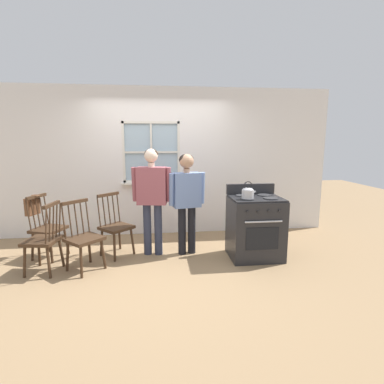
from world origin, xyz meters
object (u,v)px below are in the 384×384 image
object	(u,v)px
person_elderly_left	(152,191)
stove	(255,227)
chair_by_window	(47,229)
chair_center_cluster	(44,241)
chair_near_stove	(84,239)
handbag	(32,206)
potted_plant	(145,178)
chair_near_wall	(116,227)
person_teen_center	(187,194)
kettle	(248,192)

from	to	relation	value
person_elderly_left	stove	bearing A→B (deg)	-1.95
chair_by_window	stove	distance (m)	3.12
chair_center_cluster	person_elderly_left	world-z (taller)	person_elderly_left
chair_by_window	chair_near_stove	world-z (taller)	same
chair_near_stove	handbag	size ratio (longest dim) A/B	3.12
handbag	potted_plant	bearing A→B (deg)	26.86
chair_near_wall	person_teen_center	xyz separation A→B (m)	(1.09, -0.07, 0.51)
chair_near_wall	chair_center_cluster	xyz separation A→B (m)	(-0.87, -0.52, 0.00)
chair_by_window	person_elderly_left	xyz separation A→B (m)	(1.57, -0.06, 0.55)
chair_near_stove	potted_plant	distance (m)	1.77
chair_near_wall	chair_by_window	bearing A→B (deg)	134.46
handbag	chair_near_wall	bearing A→B (deg)	-4.86
chair_center_cluster	kettle	distance (m)	2.86
stove	kettle	distance (m)	0.59
chair_center_cluster	stove	size ratio (longest dim) A/B	0.88
chair_by_window	potted_plant	xyz separation A→B (m)	(1.44, 0.93, 0.63)
chair_center_cluster	chair_near_stove	size ratio (longest dim) A/B	1.00
chair_center_cluster	kettle	bearing A→B (deg)	100.80
stove	chair_by_window	bearing A→B (deg)	173.57
chair_near_wall	kettle	xyz separation A→B (m)	(1.93, -0.46, 0.58)
chair_center_cluster	kettle	world-z (taller)	kettle
chair_center_cluster	potted_plant	xyz separation A→B (m)	(1.31, 1.46, 0.63)
potted_plant	handbag	xyz separation A→B (m)	(-1.66, -0.84, -0.29)
handbag	chair_near_stove	bearing A→B (deg)	-34.99
chair_by_window	stove	size ratio (longest dim) A/B	0.88
person_elderly_left	potted_plant	distance (m)	1.00
chair_near_wall	potted_plant	distance (m)	1.22
chair_center_cluster	chair_near_stove	world-z (taller)	same
chair_near_stove	person_teen_center	world-z (taller)	person_teen_center
chair_near_wall	handbag	bearing A→B (deg)	130.65
chair_center_cluster	chair_near_stove	xyz separation A→B (m)	(0.51, 0.02, 0.00)
stove	chair_near_stove	bearing A→B (deg)	-176.11
chair_near_wall	stove	distance (m)	2.12
stove	potted_plant	distance (m)	2.18
chair_center_cluster	chair_near_wall	bearing A→B (deg)	130.44
person_elderly_left	handbag	xyz separation A→B (m)	(-1.79, 0.15, -0.21)
chair_by_window	person_teen_center	bearing A→B (deg)	-71.14
chair_near_stove	chair_near_wall	bearing A→B (deg)	7.95
chair_by_window	handbag	distance (m)	0.42
potted_plant	person_elderly_left	bearing A→B (deg)	-82.55
person_teen_center	potted_plant	xyz separation A→B (m)	(-0.65, 1.02, 0.12)
chair_center_cluster	handbag	size ratio (longest dim) A/B	3.12
chair_center_cluster	person_teen_center	world-z (taller)	person_teen_center
chair_near_stove	potted_plant	bearing A→B (deg)	14.91
stove	potted_plant	size ratio (longest dim) A/B	4.33
chair_by_window	person_elderly_left	size ratio (longest dim) A/B	0.59
person_elderly_left	stove	distance (m)	1.64
potted_plant	chair_near_wall	bearing A→B (deg)	-114.86
chair_by_window	person_teen_center	xyz separation A→B (m)	(2.10, -0.09, 0.51)
person_teen_center	potted_plant	distance (m)	1.22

